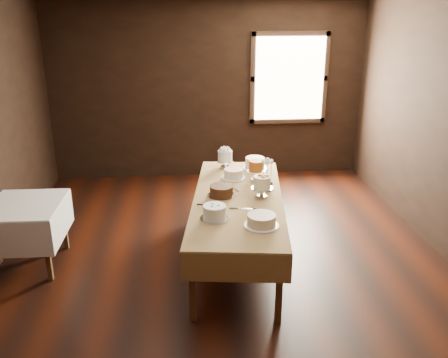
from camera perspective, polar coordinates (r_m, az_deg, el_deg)
floor at (r=5.35m, az=0.20°, el=-10.34°), size 5.00×6.00×0.01m
wall_back at (r=7.70m, az=-1.93°, el=10.42°), size 5.00×0.02×2.80m
wall_front at (r=2.11m, az=8.42°, el=-19.05°), size 5.00×0.02×2.80m
window at (r=7.80m, az=7.87°, el=11.85°), size 1.10×0.05×1.30m
display_table at (r=5.17m, az=1.68°, el=-2.79°), size 1.26×2.54×0.75m
side_table at (r=5.53m, az=-23.32°, el=-3.59°), size 0.88×0.88×0.73m
cake_meringue at (r=6.05m, az=0.12°, el=2.36°), size 0.25×0.25×0.23m
cake_speckled at (r=6.03m, az=3.74°, el=1.89°), size 0.31×0.31×0.14m
cake_lattice at (r=5.69m, az=1.15°, el=0.56°), size 0.32×0.32×0.11m
cake_caramel at (r=5.62m, az=3.83°, el=0.92°), size 0.22×0.22×0.26m
cake_chocolate at (r=5.16m, az=-0.31°, el=-1.48°), size 0.36×0.36×0.12m
cake_flowers at (r=5.14m, az=4.58°, el=-1.03°), size 0.24×0.24×0.25m
cake_swirl at (r=4.62m, az=-1.15°, el=-4.07°), size 0.32×0.32×0.14m
cake_cream at (r=4.50m, az=4.52°, el=-5.01°), size 0.36×0.36×0.12m
cake_server_a at (r=4.87m, az=2.61°, el=-3.57°), size 0.24×0.05×0.01m
cake_server_b at (r=4.78m, az=5.09°, el=-4.12°), size 0.18×0.19×0.01m
cake_server_c at (r=5.44m, az=1.11°, el=-0.91°), size 0.08×0.24×0.01m
cake_server_d at (r=5.45m, az=4.71°, el=-0.93°), size 0.17×0.20×0.01m
cake_server_e at (r=4.94m, az=-1.41°, el=-3.20°), size 0.24×0.09×0.01m
flower_vase at (r=5.38m, az=5.15°, el=-0.45°), size 0.19×0.19×0.15m
flower_bouquet at (r=5.32m, az=5.22°, el=1.49°), size 0.14×0.14×0.20m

